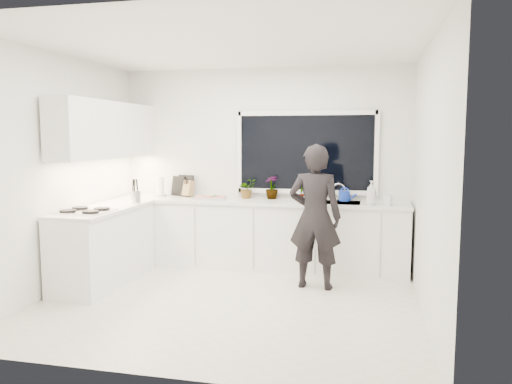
# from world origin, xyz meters

# --- Properties ---
(floor) EXTENTS (4.00, 3.50, 0.02)m
(floor) POSITION_xyz_m (0.00, 0.00, -0.01)
(floor) COLOR beige
(floor) RESTS_ON ground
(wall_back) EXTENTS (4.00, 0.02, 2.70)m
(wall_back) POSITION_xyz_m (0.00, 1.76, 1.35)
(wall_back) COLOR white
(wall_back) RESTS_ON ground
(wall_left) EXTENTS (0.02, 3.50, 2.70)m
(wall_left) POSITION_xyz_m (-2.01, 0.00, 1.35)
(wall_left) COLOR white
(wall_left) RESTS_ON ground
(wall_right) EXTENTS (0.02, 3.50, 2.70)m
(wall_right) POSITION_xyz_m (2.01, 0.00, 1.35)
(wall_right) COLOR white
(wall_right) RESTS_ON ground
(ceiling) EXTENTS (4.00, 3.50, 0.02)m
(ceiling) POSITION_xyz_m (0.00, 0.00, 2.71)
(ceiling) COLOR white
(ceiling) RESTS_ON wall_back
(window) EXTENTS (1.80, 0.02, 1.00)m
(window) POSITION_xyz_m (0.60, 1.73, 1.55)
(window) COLOR black
(window) RESTS_ON wall_back
(base_cabinets_back) EXTENTS (3.92, 0.58, 0.88)m
(base_cabinets_back) POSITION_xyz_m (0.00, 1.45, 0.44)
(base_cabinets_back) COLOR white
(base_cabinets_back) RESTS_ON floor
(base_cabinets_left) EXTENTS (0.58, 1.60, 0.88)m
(base_cabinets_left) POSITION_xyz_m (-1.67, 0.35, 0.44)
(base_cabinets_left) COLOR white
(base_cabinets_left) RESTS_ON floor
(countertop_back) EXTENTS (3.94, 0.62, 0.04)m
(countertop_back) POSITION_xyz_m (0.00, 1.44, 0.90)
(countertop_back) COLOR silver
(countertop_back) RESTS_ON base_cabinets_back
(countertop_left) EXTENTS (0.62, 1.60, 0.04)m
(countertop_left) POSITION_xyz_m (-1.67, 0.35, 0.90)
(countertop_left) COLOR silver
(countertop_left) RESTS_ON base_cabinets_left
(upper_cabinets) EXTENTS (0.34, 2.10, 0.70)m
(upper_cabinets) POSITION_xyz_m (-1.79, 0.70, 1.85)
(upper_cabinets) COLOR white
(upper_cabinets) RESTS_ON wall_left
(sink) EXTENTS (0.58, 0.42, 0.14)m
(sink) POSITION_xyz_m (1.05, 1.45, 0.87)
(sink) COLOR silver
(sink) RESTS_ON countertop_back
(faucet) EXTENTS (0.03, 0.03, 0.22)m
(faucet) POSITION_xyz_m (1.05, 1.65, 1.03)
(faucet) COLOR silver
(faucet) RESTS_ON countertop_back
(stovetop) EXTENTS (0.56, 0.48, 0.03)m
(stovetop) POSITION_xyz_m (-1.69, -0.00, 0.94)
(stovetop) COLOR black
(stovetop) RESTS_ON countertop_left
(person) EXTENTS (0.64, 0.44, 1.68)m
(person) POSITION_xyz_m (0.84, 0.71, 0.84)
(person) COLOR black
(person) RESTS_ON floor
(pizza_tray) EXTENTS (0.47, 0.37, 0.03)m
(pizza_tray) POSITION_xyz_m (-0.67, 1.42, 0.94)
(pizza_tray) COLOR silver
(pizza_tray) RESTS_ON countertop_back
(pizza) EXTENTS (0.43, 0.33, 0.01)m
(pizza) POSITION_xyz_m (-0.67, 1.42, 0.95)
(pizza) COLOR red
(pizza) RESTS_ON pizza_tray
(watering_can) EXTENTS (0.19, 0.19, 0.13)m
(watering_can) POSITION_xyz_m (1.13, 1.61, 0.98)
(watering_can) COLOR #1335B8
(watering_can) RESTS_ON countertop_back
(paper_towel_roll) EXTENTS (0.13, 0.13, 0.26)m
(paper_towel_roll) POSITION_xyz_m (-1.45, 1.55, 1.05)
(paper_towel_roll) COLOR white
(paper_towel_roll) RESTS_ON countertop_back
(knife_block) EXTENTS (0.16, 0.14, 0.22)m
(knife_block) POSITION_xyz_m (-1.04, 1.59, 1.03)
(knife_block) COLOR #A3674C
(knife_block) RESTS_ON countertop_back
(utensil_crock) EXTENTS (0.15, 0.15, 0.16)m
(utensil_crock) POSITION_xyz_m (-1.46, 0.80, 1.00)
(utensil_crock) COLOR silver
(utensil_crock) RESTS_ON countertop_left
(picture_frame_large) EXTENTS (0.21, 0.10, 0.28)m
(picture_frame_large) POSITION_xyz_m (-1.24, 1.69, 1.06)
(picture_frame_large) COLOR black
(picture_frame_large) RESTS_ON countertop_back
(picture_frame_small) EXTENTS (0.25, 0.07, 0.30)m
(picture_frame_small) POSITION_xyz_m (-1.12, 1.69, 1.07)
(picture_frame_small) COLOR black
(picture_frame_small) RESTS_ON countertop_back
(herb_plants) EXTENTS (1.16, 0.31, 0.31)m
(herb_plants) POSITION_xyz_m (0.12, 1.61, 1.06)
(herb_plants) COLOR #26662D
(herb_plants) RESTS_ON countertop_back
(soap_bottles) EXTENTS (0.34, 0.16, 0.30)m
(soap_bottles) POSITION_xyz_m (1.52, 1.30, 1.06)
(soap_bottles) COLOR #D8BF66
(soap_bottles) RESTS_ON countertop_back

